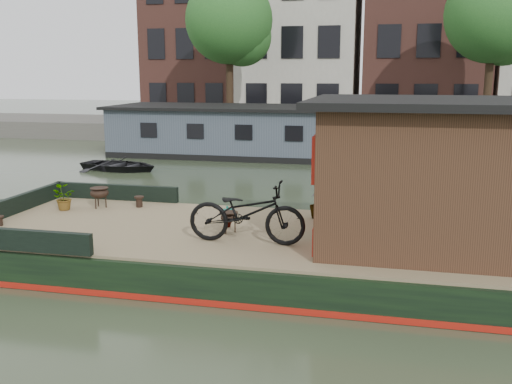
% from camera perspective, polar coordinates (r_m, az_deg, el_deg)
% --- Properties ---
extents(ground, '(120.00, 120.00, 0.00)m').
position_cam_1_polar(ground, '(10.44, 4.19, -7.68)').
color(ground, '#2F3B25').
rests_on(ground, ground).
extents(houseboat_hull, '(14.01, 4.02, 0.60)m').
position_cam_1_polar(houseboat_hull, '(10.62, -2.94, -5.77)').
color(houseboat_hull, black).
rests_on(houseboat_hull, ground).
extents(houseboat_deck, '(11.80, 3.80, 0.05)m').
position_cam_1_polar(houseboat_deck, '(10.25, 4.24, -4.39)').
color(houseboat_deck, olive).
rests_on(houseboat_deck, houseboat_hull).
extents(bow_bulwark, '(3.00, 4.00, 0.35)m').
position_cam_1_polar(bow_bulwark, '(12.01, -20.40, -1.71)').
color(bow_bulwark, black).
rests_on(bow_bulwark, houseboat_deck).
extents(cabin, '(4.00, 3.50, 2.42)m').
position_cam_1_polar(cabin, '(9.90, 16.98, 1.98)').
color(cabin, '#321E13').
rests_on(cabin, houseboat_deck).
extents(bicycle, '(2.01, 0.72, 1.05)m').
position_cam_1_polar(bicycle, '(9.60, -0.94, -2.07)').
color(bicycle, black).
rests_on(bicycle, houseboat_deck).
extents(potted_plant_a, '(0.25, 0.24, 0.40)m').
position_cam_1_polar(potted_plant_a, '(10.67, -2.81, -2.48)').
color(potted_plant_a, '#975E2B').
rests_on(potted_plant_a, houseboat_deck).
extents(potted_plant_c, '(0.50, 0.45, 0.52)m').
position_cam_1_polar(potted_plant_c, '(12.63, -18.78, -0.56)').
color(potted_plant_c, '#AA3731').
rests_on(potted_plant_c, houseboat_deck).
extents(potted_plant_d, '(0.40, 0.40, 0.62)m').
position_cam_1_polar(potted_plant_d, '(11.35, 6.23, -1.08)').
color(potted_plant_d, '#945428').
rests_on(potted_plant_d, houseboat_deck).
extents(brazier_front, '(0.43, 0.43, 0.38)m').
position_cam_1_polar(brazier_front, '(10.32, -2.74, -3.02)').
color(brazier_front, black).
rests_on(brazier_front, houseboat_deck).
extents(brazier_rear, '(0.47, 0.47, 0.44)m').
position_cam_1_polar(brazier_rear, '(12.64, -15.37, -0.54)').
color(brazier_rear, black).
rests_on(brazier_rear, houseboat_deck).
extents(bollard_port, '(0.21, 0.21, 0.24)m').
position_cam_1_polar(bollard_port, '(12.51, -11.60, -0.95)').
color(bollard_port, black).
rests_on(bollard_port, houseboat_deck).
extents(bollard_stbd, '(0.16, 0.16, 0.19)m').
position_cam_1_polar(bollard_stbd, '(11.82, -24.25, -2.64)').
color(bollard_stbd, black).
rests_on(bollard_stbd, houseboat_deck).
extents(dinghy, '(3.28, 2.58, 0.62)m').
position_cam_1_polar(dinghy, '(21.44, -13.50, 2.98)').
color(dinghy, black).
rests_on(dinghy, ground).
extents(far_houseboat, '(20.40, 4.40, 2.11)m').
position_cam_1_polar(far_houseboat, '(23.92, 9.35, 5.63)').
color(far_houseboat, '#414A56').
rests_on(far_houseboat, ground).
extents(quay, '(60.00, 6.00, 0.90)m').
position_cam_1_polar(quay, '(30.43, 10.11, 5.91)').
color(quay, '#47443F').
rests_on(quay, ground).
extents(townhouse_row, '(27.25, 8.00, 16.50)m').
position_cam_1_polar(townhouse_row, '(37.52, 11.36, 18.35)').
color(townhouse_row, brown).
rests_on(townhouse_row, ground).
extents(tree_left, '(4.40, 4.40, 7.40)m').
position_cam_1_polar(tree_left, '(29.95, -2.40, 16.42)').
color(tree_left, '#332316').
rests_on(tree_left, quay).
extents(tree_right, '(4.40, 4.40, 7.40)m').
position_cam_1_polar(tree_right, '(29.29, 22.92, 15.64)').
color(tree_right, '#332316').
rests_on(tree_right, quay).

